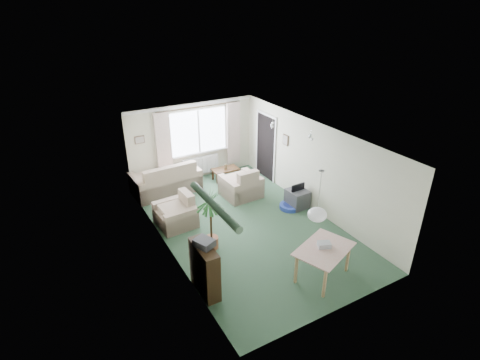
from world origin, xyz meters
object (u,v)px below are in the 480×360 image
tv_cube (297,198)px  armchair_left (175,210)px  houseplant (211,219)px  pet_bed (290,206)px  sofa (166,177)px  dining_table (323,263)px  armchair_corner (241,182)px  coffee_table (225,174)px  bookshelf (205,269)px

tv_cube → armchair_left: bearing=164.8°
houseplant → pet_bed: bearing=12.3°
sofa → dining_table: bearing=103.0°
pet_bed → armchair_corner: bearing=122.2°
armchair_corner → houseplant: houseplant is taller
sofa → coffee_table: size_ratio=2.33×
tv_cube → houseplant: bearing=-170.6°
sofa → coffee_table: (1.89, -0.12, -0.29)m
armchair_corner → tv_cube: 1.67m
coffee_table → houseplant: houseplant is taller
houseplant → bookshelf: bearing=-120.5°
coffee_table → dining_table: size_ratio=0.75×
bookshelf → houseplant: size_ratio=0.69×
armchair_left → coffee_table: (2.29, 1.71, -0.23)m
sofa → tv_cube: sofa is taller
bookshelf → tv_cube: size_ratio=1.89×
armchair_left → tv_cube: 3.29m
coffee_table → tv_cube: size_ratio=1.49×
armchair_corner → houseplant: size_ratio=0.66×
coffee_table → armchair_corner: bearing=-95.4°
dining_table → pet_bed: dining_table is taller
dining_table → bookshelf: bearing=160.4°
armchair_left → dining_table: armchair_left is taller
armchair_left → dining_table: bearing=26.0°
pet_bed → bookshelf: bearing=-151.9°
sofa → bookshelf: 4.42m
houseplant → dining_table: (1.53, -1.99, -0.41)m
sofa → bookshelf: size_ratio=1.85×
armchair_corner → bookshelf: (-2.52, -3.06, 0.07)m
sofa → armchair_corner: size_ratio=1.91×
tv_cube → pet_bed: tv_cube is taller
armchair_left → coffee_table: 2.86m
sofa → dining_table: (1.49, -5.15, -0.14)m
armchair_left → dining_table: 3.82m
bookshelf → pet_bed: bearing=28.1°
tv_cube → pet_bed: bearing=174.4°
sofa → bookshelf: bearing=77.2°
armchair_left → tv_cube: size_ratio=1.68×
armchair_corner → coffee_table: (0.11, 1.18, -0.26)m
armchair_corner → armchair_left: size_ratio=1.09×
sofa → tv_cube: 3.82m
armchair_left → houseplant: 1.41m
armchair_corner → pet_bed: (0.81, -1.28, -0.39)m
tv_cube → coffee_table: bearing=108.5°
pet_bed → tv_cube: bearing=-3.8°
houseplant → pet_bed: 2.77m
dining_table → coffee_table: bearing=85.5°
coffee_table → houseplant: (-1.92, -3.03, 0.57)m
bookshelf → dining_table: size_ratio=0.95×
coffee_table → tv_cube: 2.64m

